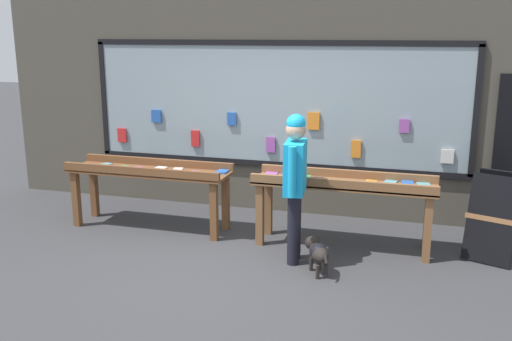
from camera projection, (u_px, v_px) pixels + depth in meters
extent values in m
plane|color=#38383A|center=(213.00, 268.00, 6.47)|extent=(40.00, 40.00, 0.00)
cube|color=#4C473D|center=(269.00, 87.00, 8.27)|extent=(8.46, 0.20, 3.67)
cube|color=#8C9EA8|center=(273.00, 105.00, 8.18)|extent=(5.47, 0.03, 1.74)
cube|color=black|center=(274.00, 43.00, 7.97)|extent=(5.55, 0.06, 0.08)
cube|color=black|center=(273.00, 164.00, 8.39)|extent=(5.55, 0.06, 0.08)
cube|color=black|center=(105.00, 99.00, 8.93)|extent=(0.08, 0.06, 1.74)
cube|color=black|center=(476.00, 112.00, 7.43)|extent=(0.08, 0.06, 1.74)
cube|color=red|center=(122.00, 135.00, 8.94)|extent=(0.15, 0.03, 0.22)
cube|color=#2659B2|center=(156.00, 116.00, 8.70)|extent=(0.16, 0.03, 0.19)
cube|color=red|center=(195.00, 138.00, 8.60)|extent=(0.13, 0.03, 0.25)
cube|color=#2659B2|center=(232.00, 119.00, 8.37)|extent=(0.13, 0.03, 0.19)
cube|color=#994CA5|center=(271.00, 145.00, 8.29)|extent=(0.13, 0.03, 0.22)
cube|color=orange|center=(314.00, 121.00, 8.03)|extent=(0.17, 0.03, 0.25)
cube|color=orange|center=(356.00, 149.00, 7.95)|extent=(0.14, 0.03, 0.25)
cube|color=#994CA5|center=(404.00, 126.00, 7.69)|extent=(0.13, 0.03, 0.19)
cube|color=silver|center=(447.00, 156.00, 7.62)|extent=(0.17, 0.03, 0.19)
cube|color=brown|center=(76.00, 199.00, 7.82)|extent=(0.09, 0.09, 0.77)
cube|color=brown|center=(214.00, 212.00, 7.27)|extent=(0.09, 0.09, 0.77)
cube|color=brown|center=(94.00, 190.00, 8.24)|extent=(0.09, 0.09, 0.77)
cube|color=brown|center=(226.00, 202.00, 7.68)|extent=(0.09, 0.09, 0.77)
cube|color=brown|center=(149.00, 171.00, 7.66)|extent=(2.21, 0.61, 0.04)
cube|color=brown|center=(139.00, 172.00, 7.39)|extent=(2.21, 0.06, 0.12)
cube|color=brown|center=(158.00, 163.00, 7.90)|extent=(2.21, 0.06, 0.12)
cube|color=#5999A5|center=(81.00, 166.00, 7.81)|extent=(0.13, 0.23, 0.03)
cube|color=#5999A5|center=(105.00, 165.00, 7.93)|extent=(0.17, 0.22, 0.02)
cube|color=#338C4C|center=(121.00, 168.00, 7.74)|extent=(0.17, 0.23, 0.02)
cube|color=#994CA5|center=(136.00, 169.00, 7.63)|extent=(0.16, 0.22, 0.03)
cube|color=silver|center=(160.00, 169.00, 7.69)|extent=(0.16, 0.22, 0.02)
cube|color=silver|center=(178.00, 170.00, 7.60)|extent=(0.17, 0.22, 0.02)
cube|color=#994CA5|center=(193.00, 173.00, 7.45)|extent=(0.15, 0.20, 0.02)
cube|color=#2659B2|center=(222.00, 172.00, 7.51)|extent=(0.15, 0.19, 0.02)
cube|color=brown|center=(260.00, 214.00, 7.12)|extent=(0.09, 0.09, 0.79)
cube|color=brown|center=(428.00, 230.00, 6.57)|extent=(0.09, 0.09, 0.79)
cube|color=brown|center=(268.00, 205.00, 7.50)|extent=(0.09, 0.09, 0.79)
cube|color=brown|center=(428.00, 219.00, 6.95)|extent=(0.09, 0.09, 0.79)
cube|color=brown|center=(344.00, 184.00, 6.94)|extent=(2.21, 0.57, 0.04)
cube|color=brown|center=(341.00, 185.00, 6.68)|extent=(2.21, 0.06, 0.12)
cube|color=brown|center=(347.00, 175.00, 7.16)|extent=(2.21, 0.06, 0.12)
cube|color=#994CA5|center=(271.00, 174.00, 7.34)|extent=(0.17, 0.20, 0.02)
cube|color=#2659B2|center=(287.00, 175.00, 7.25)|extent=(0.16, 0.22, 0.02)
cube|color=#338C4C|center=(306.00, 177.00, 7.15)|extent=(0.14, 0.21, 0.02)
cube|color=black|center=(318.00, 179.00, 7.04)|extent=(0.15, 0.20, 0.02)
cube|color=#994CA5|center=(334.00, 183.00, 6.84)|extent=(0.17, 0.24, 0.03)
cube|color=#2659B2|center=(353.00, 185.00, 6.81)|extent=(0.16, 0.25, 0.02)
cube|color=orange|center=(371.00, 182.00, 6.90)|extent=(0.15, 0.20, 0.02)
cube|color=#5999A5|center=(390.00, 183.00, 6.89)|extent=(0.18, 0.24, 0.02)
cube|color=#2659B2|center=(408.00, 183.00, 6.86)|extent=(0.16, 0.23, 0.03)
cube|color=#5999A5|center=(424.00, 185.00, 6.78)|extent=(0.18, 0.24, 0.02)
cylinder|color=black|center=(293.00, 230.00, 6.51)|extent=(0.14, 0.14, 0.84)
cylinder|color=black|center=(295.00, 225.00, 6.66)|extent=(0.14, 0.14, 0.84)
cube|color=#19A5E0|center=(295.00, 167.00, 6.41)|extent=(0.27, 0.49, 0.59)
cylinder|color=#19A5E0|center=(292.00, 172.00, 6.13)|extent=(0.09, 0.09, 0.56)
cylinder|color=#19A5E0|center=(298.00, 160.00, 6.69)|extent=(0.09, 0.09, 0.56)
sphere|color=tan|center=(296.00, 130.00, 6.31)|extent=(0.23, 0.23, 0.23)
sphere|color=#19A5E0|center=(296.00, 124.00, 6.30)|extent=(0.22, 0.22, 0.22)
ellipsoid|color=black|center=(319.00, 253.00, 6.27)|extent=(0.35, 0.42, 0.19)
ellipsoid|color=black|center=(319.00, 252.00, 6.26)|extent=(0.28, 0.29, 0.20)
sphere|color=black|center=(312.00, 242.00, 6.47)|extent=(0.17, 0.17, 0.17)
cylinder|color=black|center=(326.00, 258.00, 6.05)|extent=(0.07, 0.10, 0.12)
cylinder|color=black|center=(319.00, 263.00, 6.42)|extent=(0.04, 0.04, 0.16)
cylinder|color=black|center=(311.00, 264.00, 6.40)|extent=(0.04, 0.04, 0.16)
cylinder|color=black|center=(326.00, 271.00, 6.21)|extent=(0.04, 0.04, 0.16)
cylinder|color=black|center=(318.00, 272.00, 6.19)|extent=(0.04, 0.04, 0.16)
cube|color=black|center=(491.00, 219.00, 6.56)|extent=(0.61, 0.44, 1.01)
cube|color=brown|center=(491.00, 219.00, 6.56)|extent=(0.57, 0.25, 0.07)
cube|color=black|center=(502.00, 209.00, 6.96)|extent=(0.61, 0.44, 1.01)
cube|color=brown|center=(502.00, 209.00, 6.96)|extent=(0.57, 0.25, 0.07)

